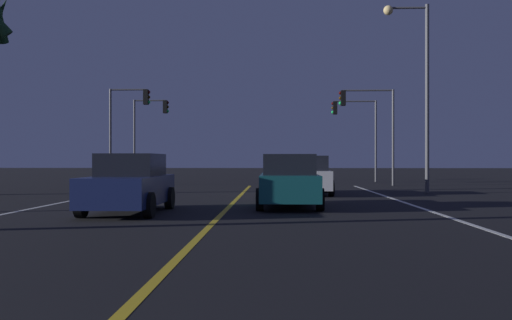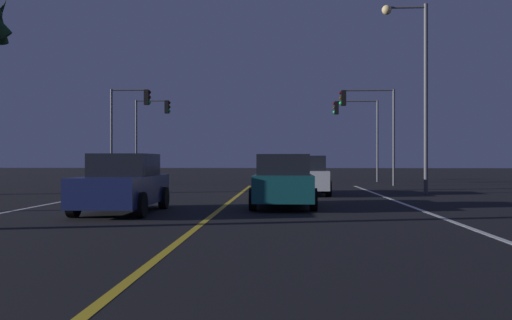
{
  "view_description": "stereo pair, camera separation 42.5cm",
  "coord_description": "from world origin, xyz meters",
  "px_view_note": "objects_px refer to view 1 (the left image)",
  "views": [
    {
      "loc": [
        1.51,
        -0.88,
        1.52
      ],
      "look_at": [
        0.38,
        29.84,
        1.51
      ],
      "focal_mm": 37.89,
      "sensor_mm": 36.0,
      "label": 1
    },
    {
      "loc": [
        1.94,
        -0.88,
        1.52
      ],
      "look_at": [
        0.38,
        29.84,
        1.51
      ],
      "focal_mm": 37.89,
      "sensor_mm": 36.0,
      "label": 2
    }
  ],
  "objects_px": {
    "traffic_light_near_right": "(367,114)",
    "street_lamp_right_far": "(418,75)",
    "car_oncoming": "(130,184)",
    "car_ahead_far": "(308,176)",
    "traffic_light_far_right": "(355,122)",
    "traffic_light_far_left": "(150,122)",
    "car_lead_same_lane": "(289,182)",
    "traffic_light_near_left": "(129,115)"
  },
  "relations": [
    {
      "from": "traffic_light_far_left",
      "to": "street_lamp_right_far",
      "type": "relative_size",
      "value": 0.67
    },
    {
      "from": "car_oncoming",
      "to": "car_lead_same_lane",
      "type": "bearing_deg",
      "value": 113.75
    },
    {
      "from": "car_oncoming",
      "to": "street_lamp_right_far",
      "type": "xyz_separation_m",
      "value": [
        10.63,
        9.37,
        4.56
      ]
    },
    {
      "from": "traffic_light_near_right",
      "to": "traffic_light_far_left",
      "type": "distance_m",
      "value": 15.26
    },
    {
      "from": "car_ahead_far",
      "to": "traffic_light_near_right",
      "type": "xyz_separation_m",
      "value": [
        4.01,
        8.27,
        3.39
      ]
    },
    {
      "from": "car_lead_same_lane",
      "to": "street_lamp_right_far",
      "type": "xyz_separation_m",
      "value": [
        6.01,
        7.34,
        4.56
      ]
    },
    {
      "from": "street_lamp_right_far",
      "to": "car_oncoming",
      "type": "bearing_deg",
      "value": 41.39
    },
    {
      "from": "traffic_light_far_left",
      "to": "street_lamp_right_far",
      "type": "height_order",
      "value": "street_lamp_right_far"
    },
    {
      "from": "traffic_light_far_right",
      "to": "traffic_light_far_left",
      "type": "height_order",
      "value": "traffic_light_far_left"
    },
    {
      "from": "traffic_light_far_right",
      "to": "street_lamp_right_far",
      "type": "distance_m",
      "value": 12.94
    },
    {
      "from": "car_ahead_far",
      "to": "car_lead_same_lane",
      "type": "xyz_separation_m",
      "value": [
        -0.98,
        -6.41,
        0.0
      ]
    },
    {
      "from": "car_lead_same_lane",
      "to": "traffic_light_far_right",
      "type": "xyz_separation_m",
      "value": [
        5.05,
        20.19,
        3.35
      ]
    },
    {
      "from": "car_ahead_far",
      "to": "traffic_light_near_right",
      "type": "height_order",
      "value": "traffic_light_near_right"
    },
    {
      "from": "car_ahead_far",
      "to": "street_lamp_right_far",
      "type": "distance_m",
      "value": 6.85
    },
    {
      "from": "car_ahead_far",
      "to": "car_lead_same_lane",
      "type": "height_order",
      "value": "same"
    },
    {
      "from": "car_ahead_far",
      "to": "street_lamp_right_far",
      "type": "bearing_deg",
      "value": -79.57
    },
    {
      "from": "traffic_light_near_left",
      "to": "traffic_light_near_right",
      "type": "bearing_deg",
      "value": 0.0
    },
    {
      "from": "car_lead_same_lane",
      "to": "traffic_light_far_left",
      "type": "relative_size",
      "value": 0.75
    },
    {
      "from": "traffic_light_far_right",
      "to": "street_lamp_right_far",
      "type": "xyz_separation_m",
      "value": [
        0.96,
        -12.85,
        1.21
      ]
    },
    {
      "from": "traffic_light_near_right",
      "to": "street_lamp_right_far",
      "type": "xyz_separation_m",
      "value": [
        1.02,
        -7.35,
        1.17
      ]
    },
    {
      "from": "car_lead_same_lane",
      "to": "car_oncoming",
      "type": "xyz_separation_m",
      "value": [
        -4.62,
        -2.03,
        0.0
      ]
    },
    {
      "from": "car_ahead_far",
      "to": "car_oncoming",
      "type": "distance_m",
      "value": 10.13
    },
    {
      "from": "car_lead_same_lane",
      "to": "traffic_light_far_right",
      "type": "height_order",
      "value": "traffic_light_far_right"
    },
    {
      "from": "car_oncoming",
      "to": "traffic_light_far_left",
      "type": "relative_size",
      "value": 0.75
    },
    {
      "from": "traffic_light_near_left",
      "to": "car_ahead_far",
      "type": "bearing_deg",
      "value": -38.93
    },
    {
      "from": "traffic_light_near_right",
      "to": "traffic_light_far_right",
      "type": "xyz_separation_m",
      "value": [
        0.06,
        5.5,
        -0.04
      ]
    },
    {
      "from": "traffic_light_near_left",
      "to": "traffic_light_far_right",
      "type": "xyz_separation_m",
      "value": [
        14.32,
        5.5,
        -0.07
      ]
    },
    {
      "from": "car_ahead_far",
      "to": "traffic_light_far_right",
      "type": "bearing_deg",
      "value": -16.47
    },
    {
      "from": "car_ahead_far",
      "to": "traffic_light_far_left",
      "type": "relative_size",
      "value": 0.75
    },
    {
      "from": "traffic_light_near_right",
      "to": "traffic_light_far_right",
      "type": "bearing_deg",
      "value": -90.61
    },
    {
      "from": "traffic_light_near_right",
      "to": "traffic_light_far_left",
      "type": "xyz_separation_m",
      "value": [
        -14.24,
        5.5,
        0.0
      ]
    },
    {
      "from": "car_lead_same_lane",
      "to": "traffic_light_far_left",
      "type": "xyz_separation_m",
      "value": [
        -9.24,
        20.19,
        3.39
      ]
    },
    {
      "from": "traffic_light_near_left",
      "to": "traffic_light_far_right",
      "type": "bearing_deg",
      "value": 21.02
    },
    {
      "from": "traffic_light_near_right",
      "to": "traffic_light_far_right",
      "type": "height_order",
      "value": "traffic_light_near_right"
    },
    {
      "from": "car_ahead_far",
      "to": "traffic_light_far_right",
      "type": "xyz_separation_m",
      "value": [
        4.07,
        13.77,
        3.35
      ]
    },
    {
      "from": "car_oncoming",
      "to": "traffic_light_near_right",
      "type": "distance_m",
      "value": 19.58
    },
    {
      "from": "traffic_light_far_right",
      "to": "car_ahead_far",
      "type": "bearing_deg",
      "value": 73.53
    },
    {
      "from": "car_lead_same_lane",
      "to": "street_lamp_right_far",
      "type": "distance_m",
      "value": 10.53
    },
    {
      "from": "traffic_light_near_right",
      "to": "traffic_light_near_left",
      "type": "height_order",
      "value": "traffic_light_near_left"
    },
    {
      "from": "traffic_light_near_right",
      "to": "traffic_light_far_left",
      "type": "height_order",
      "value": "traffic_light_far_left"
    },
    {
      "from": "car_oncoming",
      "to": "street_lamp_right_far",
      "type": "height_order",
      "value": "street_lamp_right_far"
    },
    {
      "from": "car_ahead_far",
      "to": "traffic_light_near_left",
      "type": "relative_size",
      "value": 0.74
    }
  ]
}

